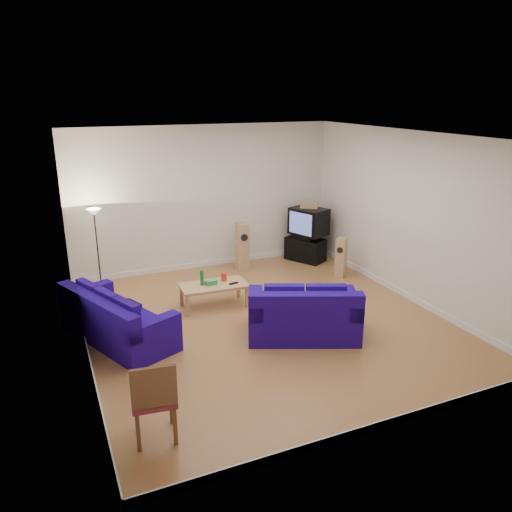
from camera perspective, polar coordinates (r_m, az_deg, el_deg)
name	(u,v)px	position (r m, az deg, el deg)	size (l,w,h in m)	color
room	(266,238)	(8.32, 1.10, 2.11)	(6.01, 6.51, 3.21)	brown
sofa_three_seat	(115,323)	(8.45, -15.78, -7.33)	(1.70, 2.34, 0.83)	#14015D
sofa_loveseat	(303,317)	(8.27, 5.43, -7.00)	(2.05, 1.63, 0.90)	#14015D
coffee_table	(214,287)	(9.35, -4.84, -3.55)	(1.27, 0.68, 0.45)	tan
bottle	(202,278)	(9.27, -6.20, -2.49)	(0.07, 0.07, 0.28)	#197233
tissue_box	(211,282)	(9.30, -5.17, -3.03)	(0.21, 0.12, 0.09)	green
red_canister	(224,277)	(9.46, -3.69, -2.39)	(0.11, 0.11, 0.15)	red
remote	(234,283)	(9.32, -2.59, -3.13)	(0.17, 0.05, 0.02)	black
tv_stand	(305,249)	(11.99, 5.66, 0.78)	(0.90, 0.50, 0.55)	black
av_receiver	(306,236)	(11.86, 5.68, 2.23)	(0.45, 0.37, 0.10)	black
television	(309,221)	(11.78, 6.03, 3.95)	(0.85, 0.97, 0.63)	black
centre_speaker	(309,205)	(11.72, 6.08, 5.80)	(0.39, 0.16, 0.14)	tan
speaker_left	(242,246)	(11.23, -1.58, 1.10)	(0.28, 0.35, 1.08)	tan
speaker_right	(341,258)	(10.96, 9.70, -0.17)	(0.33, 0.32, 0.88)	tan
floor_lamp	(95,224)	(10.30, -17.93, 3.55)	(0.29, 0.29, 1.69)	black
dining_chair	(154,397)	(5.96, -11.58, -15.50)	(0.57, 0.57, 1.05)	brown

